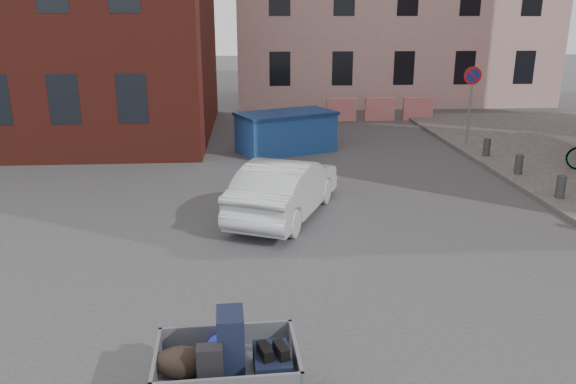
{
  "coord_description": "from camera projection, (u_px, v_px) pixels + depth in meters",
  "views": [
    {
      "loc": [
        -1.53,
        -9.13,
        4.31
      ],
      "look_at": [
        -0.8,
        1.18,
        1.1
      ],
      "focal_mm": 35.0,
      "sensor_mm": 36.0,
      "label": 1
    }
  ],
  "objects": [
    {
      "name": "no_parking_sign",
      "position": [
        471.0,
        89.0,
        18.92
      ],
      "size": [
        0.6,
        0.09,
        2.65
      ],
      "color": "gray",
      "rests_on": "sidewalk"
    },
    {
      "name": "barriers",
      "position": [
        380.0,
        109.0,
        24.51
      ],
      "size": [
        4.7,
        0.18,
        1.0
      ],
      "color": "red",
      "rests_on": "ground"
    },
    {
      "name": "dumpster",
      "position": [
        286.0,
        132.0,
        18.75
      ],
      "size": [
        3.58,
        2.8,
        1.34
      ],
      "rotation": [
        0.0,
        0.0,
        0.42
      ],
      "color": "#1F4A96",
      "rests_on": "ground"
    },
    {
      "name": "bollards",
      "position": [
        561.0,
        187.0,
        13.61
      ],
      "size": [
        0.22,
        9.02,
        0.55
      ],
      "color": "#3A3A3D",
      "rests_on": "sidewalk"
    },
    {
      "name": "ground",
      "position": [
        337.0,
        269.0,
        10.08
      ],
      "size": [
        120.0,
        120.0,
        0.0
      ],
      "primitive_type": "plane",
      "color": "#38383A",
      "rests_on": "ground"
    },
    {
      "name": "silver_car",
      "position": [
        285.0,
        187.0,
        12.64
      ],
      "size": [
        2.87,
        4.24,
        1.32
      ],
      "primitive_type": "imported",
      "rotation": [
        0.0,
        0.0,
        2.74
      ],
      "color": "#B2B5BA",
      "rests_on": "ground"
    },
    {
      "name": "trailer",
      "position": [
        226.0,
        362.0,
        6.31
      ],
      "size": [
        1.65,
        1.84,
        1.2
      ],
      "rotation": [
        0.0,
        0.0,
        0.05
      ],
      "color": "black",
      "rests_on": "ground"
    }
  ]
}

